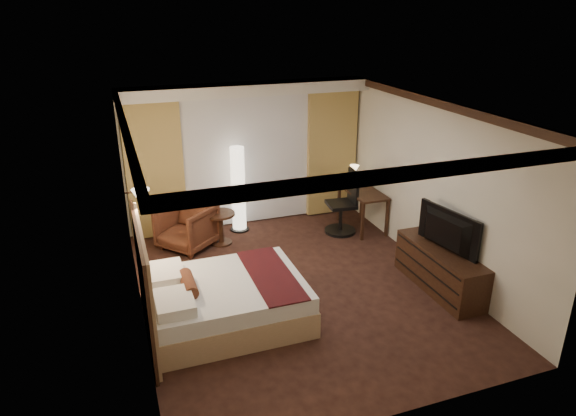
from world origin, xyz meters
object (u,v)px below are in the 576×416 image
object	(u,v)px
television	(443,229)
floor_lamp	(238,189)
bed	(227,301)
armchair	(187,225)
desk	(362,209)
side_table	(221,228)
office_chair	(341,202)
dresser	(440,269)

from	to	relation	value
television	floor_lamp	bearing A→B (deg)	25.84
bed	armchair	distance (m)	2.45
floor_lamp	bed	bearing A→B (deg)	-107.63
armchair	desk	size ratio (longest dim) A/B	0.78
desk	armchair	bearing A→B (deg)	175.21
side_table	office_chair	size ratio (longest dim) A/B	0.49
bed	dresser	distance (m)	3.18
side_table	television	xyz separation A→B (m)	(2.70, -2.63, 0.68)
desk	dresser	size ratio (longest dim) A/B	0.66
desk	office_chair	distance (m)	0.52
dresser	side_table	bearing A→B (deg)	136.01
bed	television	size ratio (longest dim) A/B	1.80
bed	side_table	distance (m)	2.44
office_chair	television	distance (m)	2.43
armchair	office_chair	xyz separation A→B (m)	(2.79, -0.32, 0.17)
floor_lamp	office_chair	bearing A→B (deg)	-22.79
floor_lamp	dresser	world-z (taller)	floor_lamp
side_table	office_chair	distance (m)	2.25
armchair	floor_lamp	size ratio (longest dim) A/B	0.52
floor_lamp	desk	bearing A→B (deg)	-17.15
side_table	desk	distance (m)	2.69
television	side_table	bearing A→B (deg)	35.59
armchair	side_table	world-z (taller)	armchair
office_chair	desk	bearing A→B (deg)	11.77
office_chair	dresser	distance (m)	2.42
side_table	office_chair	xyz separation A→B (m)	(2.21, -0.28, 0.31)
bed	floor_lamp	size ratio (longest dim) A/B	1.25
side_table	armchair	bearing A→B (deg)	175.82
floor_lamp	office_chair	distance (m)	1.91
floor_lamp	armchair	bearing A→B (deg)	-158.53
desk	office_chair	xyz separation A→B (m)	(-0.47, -0.05, 0.23)
desk	office_chair	world-z (taller)	office_chair
armchair	office_chair	size ratio (longest dim) A/B	0.71
bed	television	bearing A→B (deg)	-4.26
side_table	dresser	distance (m)	3.79
floor_lamp	dresser	distance (m)	3.86
armchair	side_table	size ratio (longest dim) A/B	1.46
bed	side_table	size ratio (longest dim) A/B	3.48
desk	dresser	bearing A→B (deg)	-88.81
dresser	desk	bearing A→B (deg)	91.19
dresser	television	distance (m)	0.65
floor_lamp	television	xyz separation A→B (m)	(2.24, -3.09, 0.16)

